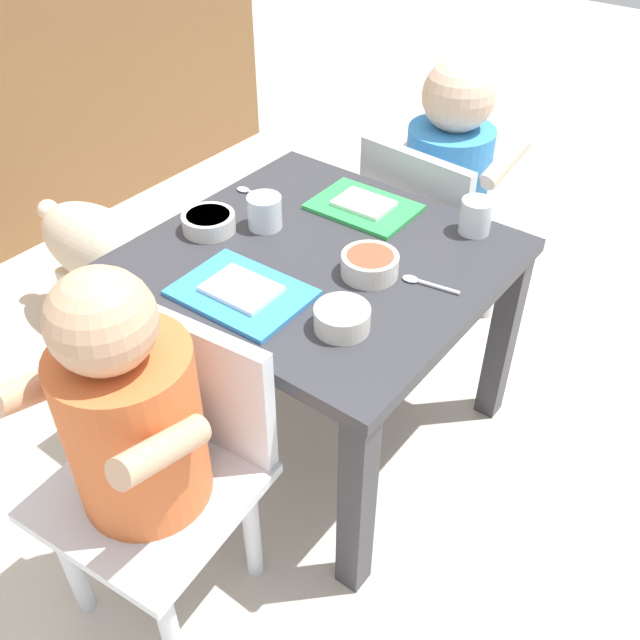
% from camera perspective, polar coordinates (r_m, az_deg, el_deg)
% --- Properties ---
extents(ground_plane, '(7.00, 7.00, 0.00)m').
position_cam_1_polar(ground_plane, '(1.50, 0.00, -8.24)').
color(ground_plane, beige).
extents(dining_table, '(0.56, 0.59, 0.43)m').
position_cam_1_polar(dining_table, '(1.27, 0.00, 2.76)').
color(dining_table, '#333338').
rests_on(dining_table, ground).
extents(seated_child_left, '(0.31, 0.31, 0.65)m').
position_cam_1_polar(seated_child_left, '(0.99, -14.47, -7.99)').
color(seated_child_left, silver).
rests_on(seated_child_left, ground).
extents(seated_child_right, '(0.30, 0.30, 0.64)m').
position_cam_1_polar(seated_child_right, '(1.56, 10.22, 11.61)').
color(seated_child_right, silver).
rests_on(seated_child_right, ground).
extents(dog, '(0.17, 0.48, 0.33)m').
position_cam_1_polar(dog, '(1.67, -16.63, 5.39)').
color(dog, beige).
rests_on(dog, ground).
extents(food_tray_left, '(0.16, 0.21, 0.02)m').
position_cam_1_polar(food_tray_left, '(1.13, -6.36, 2.28)').
color(food_tray_left, '#388CD8').
rests_on(food_tray_left, dining_table).
extents(food_tray_right, '(0.14, 0.19, 0.02)m').
position_cam_1_polar(food_tray_right, '(1.35, 3.57, 9.20)').
color(food_tray_right, green).
rests_on(food_tray_right, dining_table).
extents(water_cup_left, '(0.06, 0.06, 0.06)m').
position_cam_1_polar(water_cup_left, '(1.29, -4.50, 8.56)').
color(water_cup_left, white).
rests_on(water_cup_left, dining_table).
extents(water_cup_right, '(0.06, 0.06, 0.06)m').
position_cam_1_polar(water_cup_right, '(1.30, 12.49, 8.06)').
color(water_cup_right, white).
rests_on(water_cup_right, dining_table).
extents(veggie_bowl_far, '(0.10, 0.10, 0.04)m').
position_cam_1_polar(veggie_bowl_far, '(1.16, 3.94, 4.45)').
color(veggie_bowl_far, silver).
rests_on(veggie_bowl_far, dining_table).
extents(cereal_bowl_right_side, '(0.09, 0.09, 0.04)m').
position_cam_1_polar(cereal_bowl_right_side, '(1.05, 1.80, 0.19)').
color(cereal_bowl_right_side, silver).
rests_on(cereal_bowl_right_side, dining_table).
extents(cereal_bowl_left_side, '(0.10, 0.10, 0.03)m').
position_cam_1_polar(cereal_bowl_left_side, '(1.30, -9.02, 7.88)').
color(cereal_bowl_left_side, silver).
rests_on(cereal_bowl_left_side, dining_table).
extents(spoon_by_left_tray, '(0.02, 0.10, 0.01)m').
position_cam_1_polar(spoon_by_left_tray, '(1.41, -5.46, 10.21)').
color(spoon_by_left_tray, silver).
rests_on(spoon_by_left_tray, dining_table).
extents(spoon_by_right_tray, '(0.03, 0.10, 0.01)m').
position_cam_1_polar(spoon_by_right_tray, '(1.16, 8.48, 2.99)').
color(spoon_by_right_tray, silver).
rests_on(spoon_by_right_tray, dining_table).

